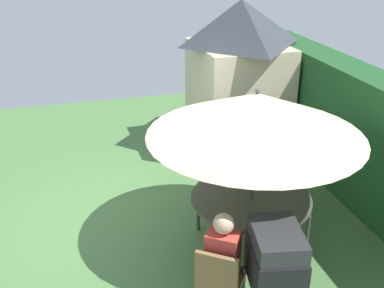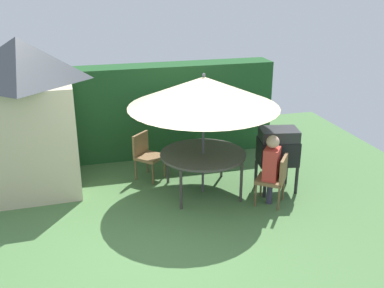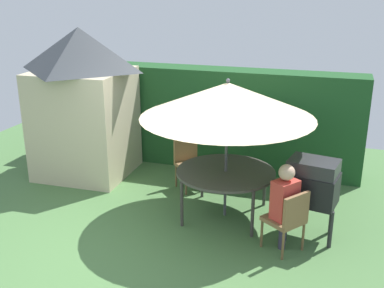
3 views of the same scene
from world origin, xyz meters
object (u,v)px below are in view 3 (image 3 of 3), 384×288
Objects in this scene: patio_table at (226,174)px; chair_near_shed at (288,217)px; person_in_red at (285,198)px; garden_shed at (84,102)px; patio_umbrella at (228,100)px; bbq_grill at (312,183)px; chair_far_side at (189,160)px.

chair_near_shed is at bearing -36.20° from patio_table.
patio_table is at bearing 143.80° from chair_near_shed.
garden_shed is at bearing 157.18° from person_in_red.
patio_umbrella is 1.91m from chair_near_shed.
person_in_red is at bearing -22.82° from garden_shed.
patio_umbrella reaches higher than chair_near_shed.
person_in_red is at bearing -36.20° from patio_umbrella.
bbq_grill reaches higher than patio_table.
garden_shed is 3.23m from patio_table.
garden_shed is 2.22× the size of person_in_red.
bbq_grill is (1.32, -0.29, -1.04)m from patio_umbrella.
patio_umbrella is 1.71m from bbq_grill.
bbq_grill is 2.53m from chair_far_side.
patio_table is 1.17m from patio_umbrella.
patio_table is 1.29× the size of bbq_grill.
chair_far_side is at bearing 139.71° from chair_near_shed.
person_in_red is (1.90, -1.61, 0.26)m from chair_far_side.
garden_shed reaches higher than chair_far_side.
patio_umbrella is (3.00, -0.95, 0.46)m from garden_shed.
patio_umbrella is at bearing 143.80° from chair_near_shed.
patio_umbrella is at bearing 143.80° from person_in_red.
bbq_grill is at bearing -12.20° from patio_umbrella.
person_in_red is (1.00, -0.73, 0.07)m from patio_table.
patio_table is 1.34m from chair_near_shed.
patio_table is 1.27m from chair_far_side.
patio_umbrella is 2.09× the size of person_in_red.
person_in_red reaches higher than chair_near_shed.
chair_far_side reaches higher than patio_table.
chair_far_side is 2.50m from person_in_red.
patio_umbrella reaches higher than chair_far_side.
bbq_grill is at bearing -15.98° from garden_shed.
patio_table is at bearing -17.60° from garden_shed.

